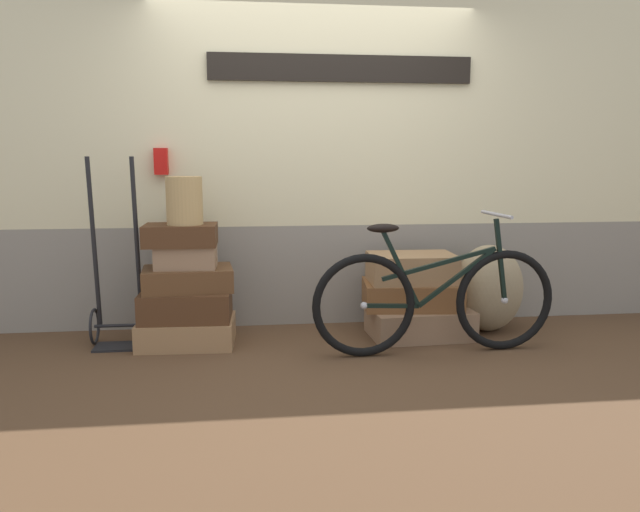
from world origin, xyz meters
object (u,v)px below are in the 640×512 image
Objects in this scene: suitcase_2 at (188,279)px; suitcase_3 at (186,257)px; suitcase_5 at (420,322)px; suitcase_1 at (186,305)px; suitcase_0 at (187,332)px; bicycle at (435,300)px; wicker_basket at (184,201)px; suitcase_4 at (181,235)px; burlap_sack at (488,288)px; luggage_trolley at (118,299)px; suitcase_6 at (412,294)px; suitcase_7 at (411,268)px.

suitcase_2 is 0.16m from suitcase_3.
suitcase_1 is at bearing 176.96° from suitcase_5.
suitcase_2 reaches higher than suitcase_0.
bicycle reaches higher than suitcase_3.
suitcase_3 is 1.25× the size of wicker_basket.
suitcase_0 is 0.71m from suitcase_4.
suitcase_3 is at bearing -178.25° from burlap_sack.
wicker_basket is (-0.00, -0.01, 0.57)m from suitcase_2.
suitcase_0 is 2.32m from burlap_sack.
suitcase_1 is 0.19m from suitcase_2.
suitcase_2 is 2.30m from burlap_sack.
suitcase_3 is at bearing -6.03° from luggage_trolley.
suitcase_6 is 0.20m from suitcase_7.
burlap_sack is at bearing 9.30° from suitcase_6.
suitcase_0 is 0.93× the size of suitcase_6.
wicker_basket is at bearing -5.21° from luggage_trolley.
suitcase_1 is at bearing -107.39° from wicker_basket.
suitcase_5 is (1.73, -0.02, -0.53)m from suitcase_3.
suitcase_4 is 0.38× the size of luggage_trolley.
suitcase_7 is (-0.01, -0.00, 0.20)m from suitcase_6.
burlap_sack is at bearing 0.36° from luggage_trolley.
burlap_sack is at bearing 1.79° from suitcase_4.
luggage_trolley is (-2.23, 0.07, 0.23)m from suitcase_5.
suitcase_5 is (1.76, -0.04, -0.69)m from suitcase_4.
bicycle is (1.72, -0.40, 0.08)m from suitcase_1.
suitcase_7 is 0.47× the size of luggage_trolley.
wicker_basket is at bearing -117.86° from suitcase_2.
suitcase_3 reaches higher than burlap_sack.
suitcase_4 reaches higher than burlap_sack.
suitcase_2 is at bearing 74.06° from suitcase_3.
suitcase_4 is 1.50× the size of wicker_basket.
wicker_basket reaches higher than suitcase_7.
suitcase_1 is at bearing 166.91° from bicycle.
suitcase_3 is at bearing 72.10° from suitcase_1.
suitcase_2 is at bearing -178.71° from burlap_sack.
suitcase_1 is 0.94× the size of burlap_sack.
suitcase_3 is 0.83× the size of suitcase_4.
burlap_sack is at bearing 4.83° from suitcase_0.
suitcase_1 is 1.77m from bicycle.
suitcase_3 is 0.63× the size of burlap_sack.
luggage_trolley reaches higher than suitcase_3.
suitcase_4 is 0.25m from wicker_basket.
burlap_sack reaches higher than suitcase_1.
suitcase_7 reaches higher than suitcase_6.
bicycle is (2.21, -0.47, 0.04)m from luggage_trolley.
luggage_trolley is (-0.49, 0.07, 0.04)m from suitcase_1.
suitcase_7 is at bearing 1.11° from suitcase_4.
suitcase_6 is at bearing 3.14° from suitcase_3.
suitcase_1 is 0.35m from suitcase_3.
suitcase_1 is 1.68m from suitcase_6.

